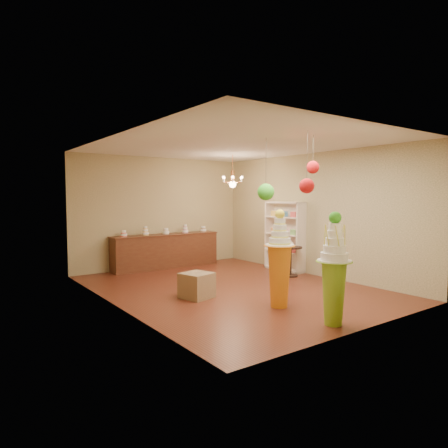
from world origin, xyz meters
TOP-DOWN VIEW (x-y plane):
  - floor at (0.00, 0.00)m, footprint 6.50×6.50m
  - ceiling at (0.00, 0.00)m, footprint 6.50×6.50m
  - wall_back at (0.00, 3.25)m, footprint 5.00×0.04m
  - wall_front at (0.00, -3.25)m, footprint 5.00×0.04m
  - wall_left at (-2.50, 0.00)m, footprint 0.04×6.50m
  - wall_right at (2.50, 0.00)m, footprint 0.04×6.50m
  - pedestal_green at (-0.21, -2.85)m, footprint 0.62×0.62m
  - pedestal_orange at (-0.19, -1.65)m, footprint 0.66×0.66m
  - burlap_riser at (-1.03, -0.27)m, footprint 0.65×0.65m
  - sideboard at (0.00, 2.97)m, footprint 3.04×0.54m
  - shelving_unit at (2.34, 0.80)m, footprint 0.33×1.20m
  - round_table at (1.89, 0.15)m, footprint 0.75×0.75m
  - vase at (1.89, 0.15)m, footprint 0.18×0.18m
  - pom_red_left at (-0.14, -2.21)m, footprint 0.25×0.25m
  - pom_green_mid at (-0.14, -1.22)m, footprint 0.31×0.31m
  - pom_red_right at (0.28, -1.96)m, footprint 0.22×0.22m
  - chandelier at (1.13, 1.47)m, footprint 0.67×0.67m

SIDE VIEW (x-z plane):
  - floor at x=0.00m, z-range 0.00..0.00m
  - burlap_riser at x=-1.03m, z-range 0.00..0.48m
  - round_table at x=1.89m, z-range 0.11..0.84m
  - sideboard at x=0.00m, z-range -0.10..1.06m
  - pedestal_orange at x=-0.19m, z-range -0.17..1.55m
  - pedestal_green at x=-0.21m, z-range -0.15..1.57m
  - vase at x=1.89m, z-range 0.73..0.90m
  - shelving_unit at x=2.34m, z-range 0.00..1.80m
  - wall_back at x=0.00m, z-range 0.00..3.00m
  - wall_front at x=0.00m, z-range 0.00..3.00m
  - wall_left at x=-2.50m, z-range 0.00..3.00m
  - wall_right at x=2.50m, z-range 0.00..3.00m
  - pom_green_mid at x=-0.14m, z-range 1.46..2.59m
  - pom_red_left at x=-0.14m, z-range 1.61..2.62m
  - chandelier at x=1.13m, z-range 1.88..2.73m
  - pom_red_right at x=0.28m, z-range 2.11..2.78m
  - ceiling at x=0.00m, z-range 3.00..3.00m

